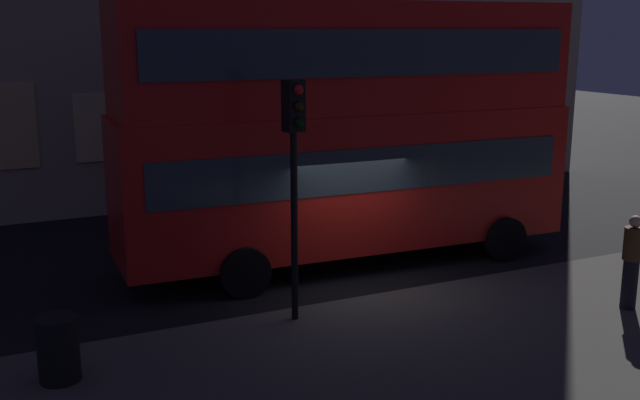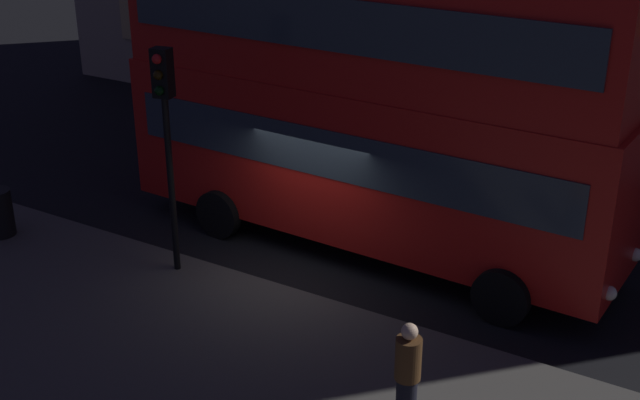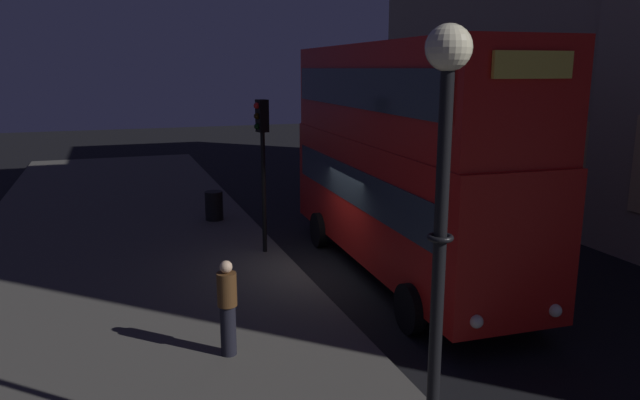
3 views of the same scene
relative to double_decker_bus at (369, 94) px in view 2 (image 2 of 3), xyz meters
name	(u,v)px [view 2 (image 2 of 3)]	position (x,y,z in m)	size (l,w,h in m)	color
ground_plane	(297,274)	(-0.54, -1.70, -3.13)	(80.00, 80.00, 0.00)	black
double_decker_bus	(369,94)	(0.00, 0.00, 0.00)	(10.06, 3.08, 5.63)	red
traffic_light_near_kerb	(165,116)	(-2.44, -2.87, -0.03)	(0.36, 0.39, 4.15)	black
pedestrian	(407,379)	(3.25, -4.96, -2.12)	(0.35, 0.35, 1.73)	black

